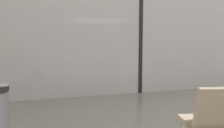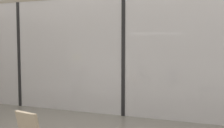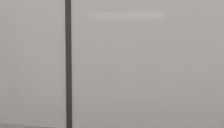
# 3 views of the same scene
# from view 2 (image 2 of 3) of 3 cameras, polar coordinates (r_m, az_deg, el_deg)

# --- Properties ---
(glass_curtain_wall) EXTENTS (14.00, 0.08, 3.31)m
(glass_curtain_wall) POSITION_cam_2_polar(r_m,az_deg,el_deg) (7.06, 2.63, 1.74)
(glass_curtain_wall) COLOR silver
(glass_curtain_wall) RESTS_ON ground
(window_mullion_0) EXTENTS (0.10, 0.12, 3.31)m
(window_mullion_0) POSITION_cam_2_polar(r_m,az_deg,el_deg) (8.77, -19.77, 1.96)
(window_mullion_0) COLOR black
(window_mullion_0) RESTS_ON ground
(window_mullion_1) EXTENTS (0.10, 0.12, 3.31)m
(window_mullion_1) POSITION_cam_2_polar(r_m,az_deg,el_deg) (7.06, 2.63, 1.74)
(window_mullion_1) COLOR black
(window_mullion_1) RESTS_ON ground
(parked_airplane) EXTENTS (11.37, 4.49, 4.49)m
(parked_airplane) POSITION_cam_2_polar(r_m,az_deg,el_deg) (12.40, 12.13, 5.38)
(parked_airplane) COLOR silver
(parked_airplane) RESTS_ON ground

